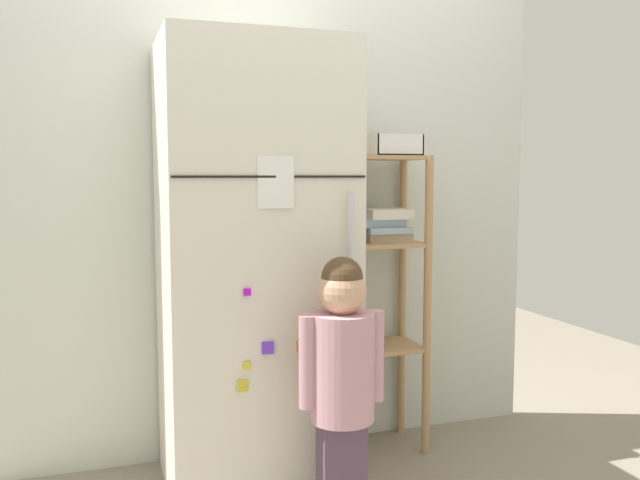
# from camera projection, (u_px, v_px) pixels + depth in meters

# --- Properties ---
(ground_plane) EXTENTS (6.00, 6.00, 0.00)m
(ground_plane) POSITION_uv_depth(u_px,v_px,m) (297.00, 477.00, 2.78)
(ground_plane) COLOR gray
(kitchen_wall_back) EXTENTS (2.57, 0.03, 2.26)m
(kitchen_wall_back) POSITION_uv_depth(u_px,v_px,m) (274.00, 202.00, 3.00)
(kitchen_wall_back) COLOR silver
(kitchen_wall_back) RESTS_ON ground
(refrigerator) EXTENTS (0.71, 0.64, 1.76)m
(refrigerator) POSITION_uv_depth(u_px,v_px,m) (254.00, 268.00, 2.66)
(refrigerator) COLOR silver
(refrigerator) RESTS_ON ground
(child_standing) EXTENTS (0.31, 0.23, 0.97)m
(child_standing) POSITION_uv_depth(u_px,v_px,m) (342.00, 366.00, 2.32)
(child_standing) COLOR #533E53
(child_standing) RESTS_ON ground
(pantry_shelf_unit) EXTENTS (0.37, 0.29, 1.34)m
(pantry_shelf_unit) POSITION_uv_depth(u_px,v_px,m) (382.00, 268.00, 3.01)
(pantry_shelf_unit) COLOR tan
(pantry_shelf_unit) RESTS_ON ground
(fruit_bin) EXTENTS (0.22, 0.19, 0.09)m
(fruit_bin) POSITION_uv_depth(u_px,v_px,m) (393.00, 148.00, 2.96)
(fruit_bin) COLOR white
(fruit_bin) RESTS_ON pantry_shelf_unit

